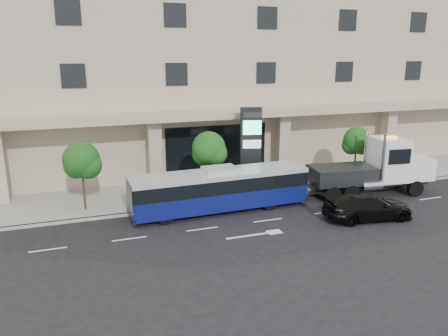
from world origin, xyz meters
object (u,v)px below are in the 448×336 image
object	(u,v)px
city_bus	(220,189)
black_sedan	(368,207)
tow_truck	(376,169)
signage_pylon	(250,148)

from	to	relation	value
city_bus	black_sedan	size ratio (longest dim) A/B	2.10
city_bus	tow_truck	size ratio (longest dim) A/B	1.14
city_bus	tow_truck	xyz separation A→B (m)	(11.15, -0.33, 0.39)
tow_truck	signage_pylon	world-z (taller)	signage_pylon
black_sedan	tow_truck	bearing A→B (deg)	-34.34
city_bus	black_sedan	xyz separation A→B (m)	(7.74, -4.13, -0.65)
city_bus	signage_pylon	size ratio (longest dim) A/B	1.93
city_bus	tow_truck	bearing A→B (deg)	-3.48
city_bus	signage_pylon	distance (m)	4.92
tow_truck	black_sedan	bearing A→B (deg)	-125.36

